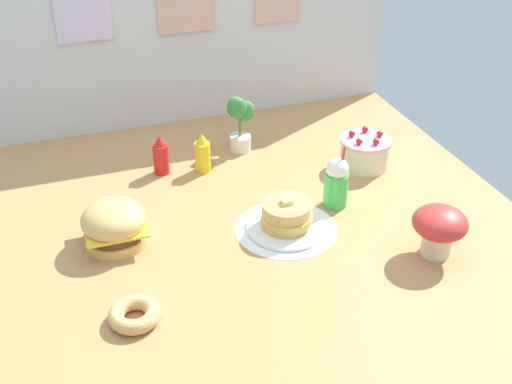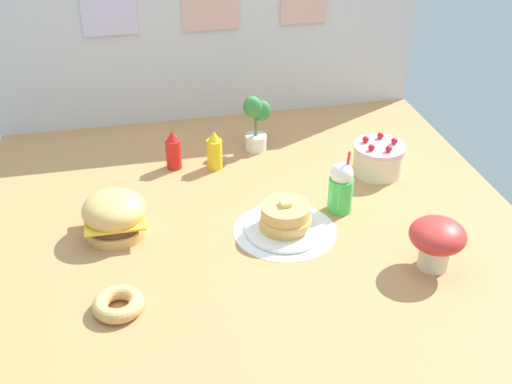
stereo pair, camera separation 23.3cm
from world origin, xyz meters
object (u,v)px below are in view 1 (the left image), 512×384
pancake_stack (286,217)px  mushroom_stool (439,227)px  mustard_bottle (203,154)px  cream_soda_cup (336,182)px  layer_cake (365,152)px  potted_plant (240,121)px  burger (114,224)px  donut_pink_glaze (135,314)px  ketchup_bottle (161,156)px

pancake_stack → mushroom_stool: mushroom_stool is taller
pancake_stack → mustard_bottle: bearing=108.7°
mustard_bottle → cream_soda_cup: size_ratio=0.67×
layer_cake → potted_plant: (-0.45, 0.31, 0.07)m
layer_cake → potted_plant: bearing=145.3°
cream_soda_cup → potted_plant: (-0.21, 0.55, 0.04)m
burger → mustard_bottle: (0.42, 0.40, 0.00)m
burger → potted_plant: (0.63, 0.52, 0.06)m
mushroom_stool → donut_pink_glaze: bearing=179.9°
potted_plant → mushroom_stool: (0.40, -0.95, -0.03)m
ketchup_bottle → donut_pink_glaze: ketchup_bottle is taller
ketchup_bottle → potted_plant: bearing=13.6°
burger → ketchup_bottle: ketchup_bottle is taller
cream_soda_cup → donut_pink_glaze: bearing=-155.0°
pancake_stack → donut_pink_glaze: size_ratio=1.83×
donut_pink_glaze → potted_plant: size_ratio=0.61×
pancake_stack → potted_plant: size_ratio=1.11×
potted_plant → ketchup_bottle: bearing=-166.4°
donut_pink_glaze → mushroom_stool: mushroom_stool is taller
layer_cake → mustard_bottle: mustard_bottle is taller
ketchup_bottle → cream_soda_cup: size_ratio=0.67×
mustard_bottle → potted_plant: bearing=31.9°
burger → donut_pink_glaze: size_ratio=1.43×
cream_soda_cup → donut_pink_glaze: 0.93m
ketchup_bottle → potted_plant: potted_plant is taller
pancake_stack → cream_soda_cup: cream_soda_cup is taller
mustard_bottle → potted_plant: size_ratio=0.66×
mustard_bottle → burger: bearing=-137.0°
pancake_stack → potted_plant: 0.65m
pancake_stack → cream_soda_cup: size_ratio=1.13×
burger → pancake_stack: size_ratio=0.78×
mustard_bottle → potted_plant: 0.25m
burger → ketchup_bottle: size_ratio=1.33×
donut_pink_glaze → ketchup_bottle: bearing=72.8°
potted_plant → layer_cake: bearing=-34.7°
ketchup_bottle → donut_pink_glaze: 0.90m
layer_cake → ketchup_bottle: 0.86m
burger → pancake_stack: (0.60, -0.12, -0.03)m
pancake_stack → mushroom_stool: (0.44, -0.30, 0.06)m
ketchup_bottle → potted_plant: (0.37, 0.09, 0.06)m
ketchup_bottle → mustard_bottle: bearing=-12.5°
burger → mushroom_stool: (1.03, -0.42, 0.03)m
ketchup_bottle → potted_plant: 0.39m
layer_cake → mustard_bottle: size_ratio=1.25×
burger → donut_pink_glaze: 0.42m
pancake_stack → burger: bearing=168.8°
cream_soda_cup → potted_plant: size_ratio=0.98×
burger → cream_soda_cup: bearing=-1.9°
mustard_bottle → ketchup_bottle: bearing=167.5°
ketchup_bottle → mushroom_stool: (0.78, -0.86, 0.03)m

